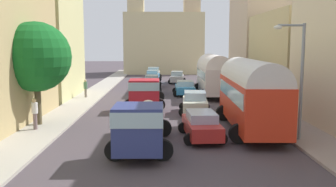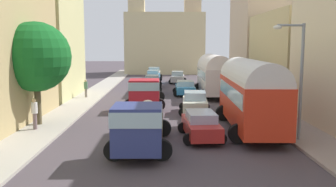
# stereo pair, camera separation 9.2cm
# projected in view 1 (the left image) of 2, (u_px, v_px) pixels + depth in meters

# --- Properties ---
(ground_plane) EXTENTS (154.00, 154.00, 0.00)m
(ground_plane) POSITION_uv_depth(u_px,v_px,m) (166.00, 96.00, 35.73)
(ground_plane) COLOR #463D43
(sidewalk_left) EXTENTS (2.50, 70.00, 0.14)m
(sidewalk_left) POSITION_uv_depth(u_px,v_px,m) (91.00, 95.00, 35.58)
(sidewalk_left) COLOR #AAA296
(sidewalk_left) RESTS_ON ground
(sidewalk_right) EXTENTS (2.50, 70.00, 0.14)m
(sidewalk_right) POSITION_uv_depth(u_px,v_px,m) (241.00, 95.00, 35.85)
(sidewalk_right) COLOR gray
(sidewalk_right) RESTS_ON ground
(building_left_2) EXTENTS (4.55, 9.37, 13.62)m
(building_left_2) POSITION_uv_depth(u_px,v_px,m) (50.00, 23.00, 33.46)
(building_left_2) COLOR #CAC586
(building_left_2) RESTS_ON ground
(building_right_2) EXTENTS (4.43, 11.81, 7.69)m
(building_right_2) POSITION_uv_depth(u_px,v_px,m) (289.00, 57.00, 32.20)
(building_right_2) COLOR tan
(building_right_2) RESTS_ON ground
(building_right_3) EXTENTS (5.70, 10.23, 13.81)m
(building_right_3) POSITION_uv_depth(u_px,v_px,m) (259.00, 28.00, 43.63)
(building_right_3) COLOR beige
(building_right_3) RESTS_ON ground
(distant_church) EXTENTS (13.30, 7.99, 18.26)m
(distant_church) POSITION_uv_depth(u_px,v_px,m) (164.00, 39.00, 63.49)
(distant_church) COLOR beige
(distant_church) RESTS_ON ground
(parked_bus_0) EXTENTS (3.43, 9.15, 4.08)m
(parked_bus_0) POSITION_uv_depth(u_px,v_px,m) (251.00, 92.00, 20.91)
(parked_bus_0) COLOR red
(parked_bus_0) RESTS_ON ground
(parked_bus_1) EXTENTS (3.35, 8.54, 3.99)m
(parked_bus_1) POSITION_uv_depth(u_px,v_px,m) (213.00, 73.00, 35.14)
(parked_bus_1) COLOR beige
(parked_bus_1) RESTS_ON ground
(cargo_truck_0) EXTENTS (2.97, 6.99, 2.41)m
(cargo_truck_0) POSITION_uv_depth(u_px,v_px,m) (141.00, 125.00, 16.83)
(cargo_truck_0) COLOR navy
(cargo_truck_0) RESTS_ON ground
(cargo_truck_1) EXTENTS (3.09, 7.42, 2.36)m
(cargo_truck_1) POSITION_uv_depth(u_px,v_px,m) (145.00, 92.00, 28.73)
(cargo_truck_1) COLOR #B01A25
(cargo_truck_1) RESTS_ON ground
(car_0) EXTENTS (2.32, 3.65, 1.48)m
(car_0) POSITION_uv_depth(u_px,v_px,m) (150.00, 86.00, 37.33)
(car_0) COLOR #212A2F
(car_0) RESTS_ON ground
(car_1) EXTENTS (2.30, 3.80, 1.42)m
(car_1) POSITION_uv_depth(u_px,v_px,m) (152.00, 81.00, 42.79)
(car_1) COLOR #262A31
(car_1) RESTS_ON ground
(car_2) EXTENTS (2.30, 4.23, 1.61)m
(car_2) POSITION_uv_depth(u_px,v_px,m) (153.00, 76.00, 48.23)
(car_2) COLOR #3A8BC3
(car_2) RESTS_ON ground
(car_3) EXTENTS (2.37, 3.91, 1.67)m
(car_3) POSITION_uv_depth(u_px,v_px,m) (154.00, 73.00, 53.68)
(car_3) COLOR silver
(car_3) RESTS_ON ground
(car_4) EXTENTS (2.34, 4.20, 1.43)m
(car_4) POSITION_uv_depth(u_px,v_px,m) (201.00, 125.00, 19.32)
(car_4) COLOR #B42521
(car_4) RESTS_ON ground
(car_5) EXTENTS (2.44, 3.96, 1.58)m
(car_5) POSITION_uv_depth(u_px,v_px,m) (195.00, 103.00, 26.41)
(car_5) COLOR beige
(car_5) RESTS_ON ground
(car_6) EXTENTS (2.38, 3.91, 1.43)m
(car_6) POSITION_uv_depth(u_px,v_px,m) (185.00, 88.00, 36.01)
(car_6) COLOR #348CC8
(car_6) RESTS_ON ground
(car_7) EXTENTS (2.42, 4.35, 1.53)m
(car_7) POSITION_uv_depth(u_px,v_px,m) (177.00, 77.00, 47.47)
(car_7) COLOR silver
(car_7) RESTS_ON ground
(pedestrian_0) EXTENTS (0.47, 0.47, 1.92)m
(pedestrian_0) POSITION_uv_depth(u_px,v_px,m) (35.00, 113.00, 20.80)
(pedestrian_0) COLOR slate
(pedestrian_0) RESTS_ON ground
(pedestrian_1) EXTENTS (0.39, 0.39, 1.76)m
(pedestrian_1) POSITION_uv_depth(u_px,v_px,m) (86.00, 88.00, 33.57)
(pedestrian_1) COLOR slate
(pedestrian_1) RESTS_ON ground
(streetlamp_near) EXTENTS (1.59, 0.28, 5.94)m
(streetlamp_near) POSITION_uv_depth(u_px,v_px,m) (298.00, 72.00, 18.30)
(streetlamp_near) COLOR gray
(streetlamp_near) RESTS_ON ground
(roadside_tree_1) EXTENTS (4.15, 4.15, 6.27)m
(roadside_tree_1) POSITION_uv_depth(u_px,v_px,m) (36.00, 57.00, 21.74)
(roadside_tree_1) COLOR brown
(roadside_tree_1) RESTS_ON ground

